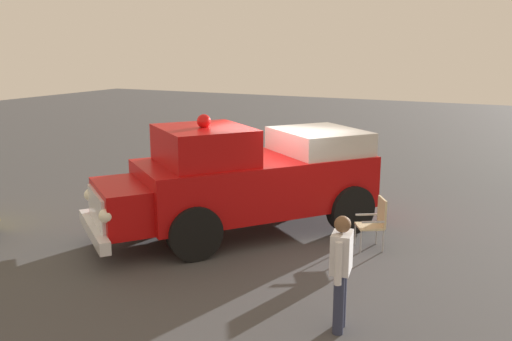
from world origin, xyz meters
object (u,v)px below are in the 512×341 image
(spectator_seated, at_px, (300,170))
(spectator_standing, at_px, (341,266))
(vintage_fire_truck, at_px, (246,178))
(lawn_chair_near_truck, at_px, (302,173))
(lawn_chair_by_car, at_px, (376,219))

(spectator_seated, distance_m, spectator_standing, 7.17)
(vintage_fire_truck, bearing_deg, lawn_chair_near_truck, -178.65)
(spectator_seated, bearing_deg, lawn_chair_by_car, 43.39)
(lawn_chair_by_car, distance_m, spectator_standing, 3.46)
(spectator_seated, bearing_deg, spectator_standing, 26.71)
(spectator_standing, bearing_deg, lawn_chair_near_truck, -153.94)
(spectator_standing, bearing_deg, lawn_chair_by_car, -173.38)
(lawn_chair_near_truck, height_order, spectator_standing, spectator_standing)
(lawn_chair_near_truck, height_order, spectator_seated, spectator_seated)
(vintage_fire_truck, bearing_deg, spectator_standing, 44.81)
(lawn_chair_near_truck, xyz_separation_m, spectator_seated, (0.13, -0.03, 0.11))
(vintage_fire_truck, height_order, spectator_seated, vintage_fire_truck)
(lawn_chair_near_truck, relative_size, spectator_seated, 0.79)
(vintage_fire_truck, distance_m, lawn_chair_by_car, 2.80)
(lawn_chair_near_truck, distance_m, spectator_standing, 7.28)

